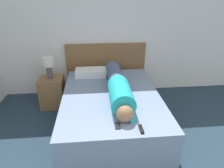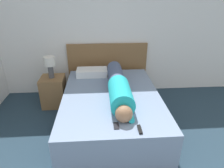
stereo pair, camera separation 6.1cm
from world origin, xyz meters
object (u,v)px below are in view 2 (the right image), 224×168
Objects in this scene: table_lamp at (50,64)px; tv_remote at (140,129)px; person_lying at (119,87)px; cell_phone at (116,126)px; bed at (111,109)px; nightstand at (54,91)px; pillow_near_headboard at (92,72)px.

tv_remote is at bearing -50.14° from table_lamp.
person_lying is at bearing -32.20° from table_lamp.
person_lying reaches higher than cell_phone.
bed is 0.84m from cell_phone.
nightstand is 4.34× the size of cell_phone.
nightstand is 0.54m from table_lamp.
bed is 15.78× the size of cell_phone.
table_lamp is 1.82m from cell_phone.
person_lying is (1.14, -0.72, 0.40)m from nightstand.
cell_phone is at bearing -54.64° from nightstand.
person_lying is 0.87m from tv_remote.
cell_phone reaches higher than bed.
bed is at bearing 157.17° from person_lying.
pillow_near_headboard is 1.76m from tv_remote.
person_lying is 10.73× the size of tv_remote.
pillow_near_headboard is at bearing 111.91° from bed.
table_lamp reaches higher than nightstand.
nightstand is at bearing 147.80° from person_lying.
pillow_near_headboard is (-0.31, 0.77, 0.33)m from bed.
person_lying reaches higher than nightstand.
tv_remote is at bearing -73.19° from bed.
nightstand is 2.06m from tv_remote.
tv_remote is at bearing -19.71° from cell_phone.
cell_phone is at bearing -89.59° from bed.
bed is 3.63× the size of pillow_near_headboard.
bed is 0.97m from tv_remote.
pillow_near_headboard is at bearing 7.65° from table_lamp.
bed is at bearing -68.09° from pillow_near_headboard.
nightstand is at bearing 125.36° from cell_phone.
bed is 1.36m from table_lamp.
table_lamp reaches higher than bed.
tv_remote reaches higher than bed.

